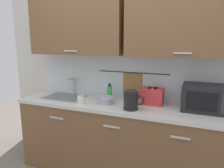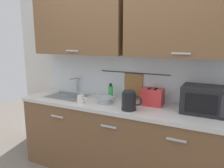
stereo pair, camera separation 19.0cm
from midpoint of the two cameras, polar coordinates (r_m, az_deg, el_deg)
name	(u,v)px [view 2 (the right image)]	position (r m, az deg, el deg)	size (l,w,h in m)	color
counter_unit	(120,140)	(2.65, 4.26, -14.58)	(2.53, 0.64, 0.90)	brown
back_wall_assembly	(129,49)	(2.60, 6.80, 9.24)	(3.70, 0.41, 2.50)	silver
sink_faucet	(76,83)	(3.01, -7.81, 0.34)	(0.09, 0.17, 0.22)	#B2B5BA
microwave	(206,100)	(2.39, 25.87, -3.85)	(0.46, 0.35, 0.27)	black
electric_kettle	(129,101)	(2.26, 7.04, -4.46)	(0.23, 0.16, 0.21)	black
dish_soap_bottle	(111,92)	(2.69, 1.66, -2.15)	(0.06, 0.06, 0.20)	green
mug_near_sink	(81,99)	(2.52, -6.15, -4.03)	(0.12, 0.08, 0.09)	silver
mixing_bowl	(105,100)	(2.50, 0.38, -4.20)	(0.21, 0.21, 0.08)	#A5ADB7
toaster	(152,97)	(2.48, 12.89, -3.38)	(0.26, 0.17, 0.19)	red
mug_by_kettle	(130,97)	(2.60, 6.96, -3.61)	(0.12, 0.08, 0.09)	silver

